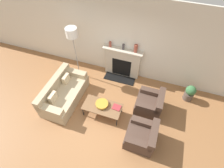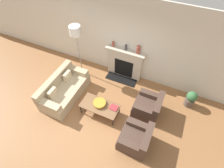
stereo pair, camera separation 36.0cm
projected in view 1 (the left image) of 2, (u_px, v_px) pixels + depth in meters
The scene contains 14 objects.
ground_plane at pixel (97, 123), 5.32m from camera, with size 18.00×18.00×0.00m, color #99663D.
wall_back at pixel (122, 39), 5.72m from camera, with size 18.00×0.06×2.90m.
fireplace at pixel (122, 63), 6.27m from camera, with size 1.39×0.59×1.17m.
couch at pixel (64, 93), 5.70m from camera, with size 0.90×1.81×0.78m.
armchair_near at pixel (142, 136), 4.76m from camera, with size 0.79×0.82×0.72m.
armchair_far at pixel (150, 103), 5.47m from camera, with size 0.79×0.82×0.72m.
coffee_table at pixel (102, 107), 5.27m from camera, with size 1.17×0.58×0.40m.
bowl at pixel (102, 104), 5.25m from camera, with size 0.39×0.39×0.09m.
book at pixel (117, 107), 5.22m from camera, with size 0.26×0.23×0.02m.
floor_lamp at pixel (72, 37), 5.45m from camera, with size 0.37×0.37×1.96m.
mantel_vase_left at pixel (110, 44), 5.86m from camera, with size 0.09×0.09×0.18m.
mantel_vase_center_left at pixel (123, 47), 5.76m from camera, with size 0.08×0.08×0.20m.
mantel_vase_center_right at pixel (136, 48), 5.64m from camera, with size 0.12×0.12×0.27m.
potted_plant at pixel (190, 93), 5.71m from camera, with size 0.33×0.33×0.59m.
Camera 1 is at (1.27, -2.29, 4.80)m, focal length 28.00 mm.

